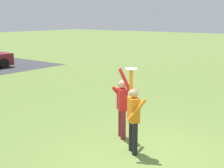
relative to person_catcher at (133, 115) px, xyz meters
name	(u,v)px	position (x,y,z in m)	size (l,w,h in m)	color
ground_plane	(140,152)	(0.11, -0.15, -0.98)	(120.00, 120.00, 0.00)	olive
person_catcher	(133,115)	(0.00, 0.00, 0.00)	(0.54, 0.58, 2.08)	black
person_defender	(122,104)	(0.62, 0.79, 0.00)	(0.64, 0.66, 2.05)	maroon
frisbee_disc	(131,69)	(0.14, 0.18, 1.11)	(0.29, 0.29, 0.02)	white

